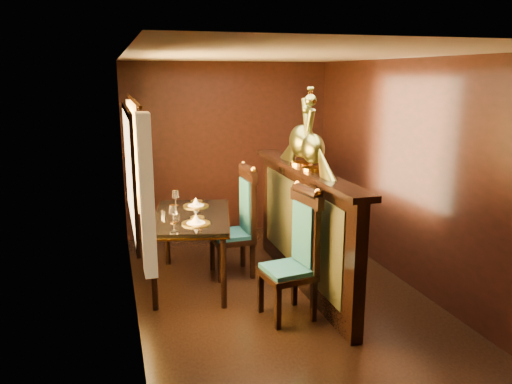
# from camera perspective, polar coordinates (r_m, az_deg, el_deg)

# --- Properties ---
(ground) EXTENTS (5.00, 5.00, 0.00)m
(ground) POSITION_cam_1_polar(r_m,az_deg,el_deg) (5.38, 3.24, -12.37)
(ground) COLOR black
(ground) RESTS_ON ground
(room_shell) EXTENTS (3.04, 5.04, 2.52)m
(room_shell) POSITION_cam_1_polar(r_m,az_deg,el_deg) (4.89, 2.47, 4.53)
(room_shell) COLOR black
(room_shell) RESTS_ON ground
(partition) EXTENTS (0.26, 2.70, 1.36)m
(partition) POSITION_cam_1_polar(r_m,az_deg,el_deg) (5.48, 5.45, -3.87)
(partition) COLOR black
(partition) RESTS_ON ground
(dining_table) EXTENTS (1.11, 1.53, 1.01)m
(dining_table) POSITION_cam_1_polar(r_m,az_deg,el_deg) (5.57, -7.42, -3.35)
(dining_table) COLOR black
(dining_table) RESTS_ON ground
(chair_left) EXTENTS (0.53, 0.55, 1.32)m
(chair_left) POSITION_cam_1_polar(r_m,az_deg,el_deg) (4.86, 4.87, -6.49)
(chair_left) COLOR black
(chair_left) RESTS_ON ground
(chair_right) EXTENTS (0.49, 0.53, 1.33)m
(chair_right) POSITION_cam_1_polar(r_m,az_deg,el_deg) (5.85, -1.65, -2.93)
(chair_right) COLOR black
(chair_right) RESTS_ON ground
(peacock_left) EXTENTS (0.23, 0.61, 0.73)m
(peacock_left) POSITION_cam_1_polar(r_m,az_deg,el_deg) (5.10, 6.56, 6.45)
(peacock_left) COLOR #17452B
(peacock_left) RESTS_ON partition
(peacock_right) EXTENTS (0.27, 0.71, 0.85)m
(peacock_right) POSITION_cam_1_polar(r_m,az_deg,el_deg) (5.37, 5.31, 7.45)
(peacock_right) COLOR #17452B
(peacock_right) RESTS_ON partition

